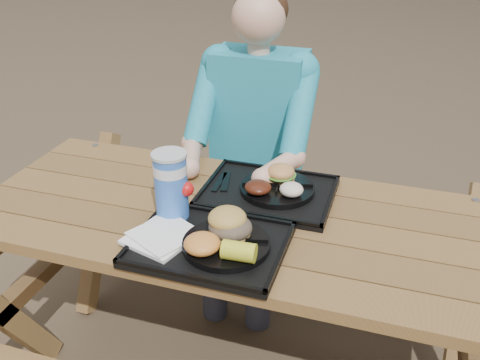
% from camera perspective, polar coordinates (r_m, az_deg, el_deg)
% --- Properties ---
extents(picnic_table, '(1.80, 1.49, 0.75)m').
position_cam_1_polar(picnic_table, '(2.00, -0.00, -12.88)').
color(picnic_table, '#999999').
rests_on(picnic_table, ground).
extents(tray_near, '(0.45, 0.35, 0.02)m').
position_cam_1_polar(tray_near, '(1.61, -3.27, -6.99)').
color(tray_near, black).
rests_on(tray_near, picnic_table).
extents(tray_far, '(0.45, 0.35, 0.02)m').
position_cam_1_polar(tray_far, '(1.88, 3.02, -1.46)').
color(tray_far, black).
rests_on(tray_far, picnic_table).
extents(plate_near, '(0.26, 0.26, 0.02)m').
position_cam_1_polar(plate_near, '(1.58, -1.47, -6.85)').
color(plate_near, black).
rests_on(plate_near, tray_near).
extents(plate_far, '(0.26, 0.26, 0.02)m').
position_cam_1_polar(plate_far, '(1.87, 4.00, -0.92)').
color(plate_far, black).
rests_on(plate_far, tray_far).
extents(napkin_stack, '(0.22, 0.22, 0.02)m').
position_cam_1_polar(napkin_stack, '(1.63, -8.46, -5.96)').
color(napkin_stack, white).
rests_on(napkin_stack, tray_near).
extents(soda_cup, '(0.10, 0.10, 0.21)m').
position_cam_1_polar(soda_cup, '(1.69, -7.36, -0.70)').
color(soda_cup, blue).
rests_on(soda_cup, tray_near).
extents(condiment_bbq, '(0.04, 0.04, 0.03)m').
position_cam_1_polar(condiment_bbq, '(1.70, -1.72, -3.97)').
color(condiment_bbq, '#310805').
rests_on(condiment_bbq, tray_near).
extents(condiment_mustard, '(0.05, 0.05, 0.03)m').
position_cam_1_polar(condiment_mustard, '(1.69, -0.06, -4.13)').
color(condiment_mustard, '#CECD16').
rests_on(condiment_mustard, tray_near).
extents(sandwich, '(0.12, 0.12, 0.13)m').
position_cam_1_polar(sandwich, '(1.57, -1.05, -3.91)').
color(sandwich, '#BD9242').
rests_on(sandwich, plate_near).
extents(mac_cheese, '(0.11, 0.11, 0.05)m').
position_cam_1_polar(mac_cheese, '(1.52, -4.07, -6.80)').
color(mac_cheese, gold).
rests_on(mac_cheese, plate_near).
extents(corn_cob, '(0.10, 0.10, 0.06)m').
position_cam_1_polar(corn_cob, '(1.49, -0.11, -7.61)').
color(corn_cob, yellow).
rests_on(corn_cob, plate_near).
extents(cutlery_far, '(0.06, 0.15, 0.01)m').
position_cam_1_polar(cutlery_far, '(1.93, -1.55, -0.15)').
color(cutlery_far, black).
rests_on(cutlery_far, tray_far).
extents(burger, '(0.10, 0.10, 0.09)m').
position_cam_1_polar(burger, '(1.88, 4.39, 1.23)').
color(burger, '#CA8747').
rests_on(burger, plate_far).
extents(baked_beans, '(0.09, 0.09, 0.04)m').
position_cam_1_polar(baked_beans, '(1.81, 1.93, -0.78)').
color(baked_beans, '#471B0E').
rests_on(baked_beans, plate_far).
extents(potato_salad, '(0.08, 0.08, 0.04)m').
position_cam_1_polar(potato_salad, '(1.80, 5.51, -1.01)').
color(potato_salad, silver).
rests_on(potato_salad, plate_far).
extents(diner, '(0.48, 0.84, 1.28)m').
position_cam_1_polar(diner, '(2.36, 1.81, 1.85)').
color(diner, '#1C98CA').
rests_on(diner, ground).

